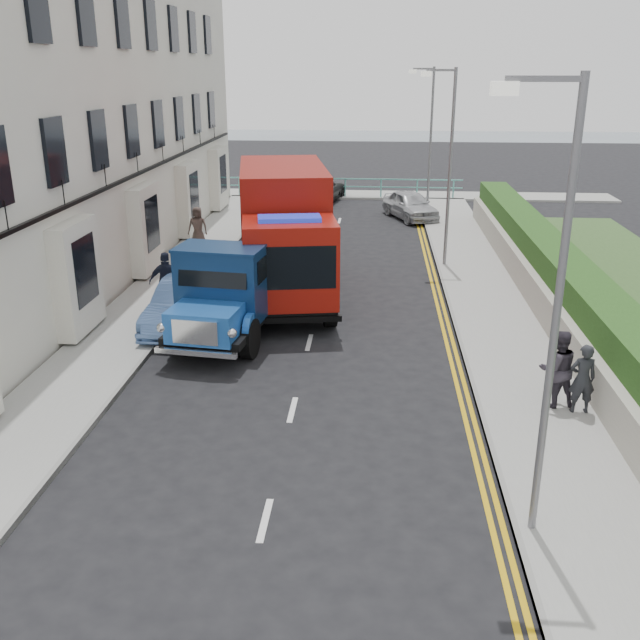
{
  "coord_description": "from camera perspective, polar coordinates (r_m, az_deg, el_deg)",
  "views": [
    {
      "loc": [
        1.67,
        -11.82,
        7.07
      ],
      "look_at": [
        0.45,
        3.93,
        1.4
      ],
      "focal_mm": 40.0,
      "sensor_mm": 36.0,
      "label": 1
    }
  ],
  "objects": [
    {
      "name": "red_lorry",
      "position": [
        22.75,
        -2.86,
        7.24
      ],
      "size": [
        3.89,
        8.05,
        4.04
      ],
      "rotation": [
        0.0,
        0.0,
        0.17
      ],
      "color": "black",
      "rests_on": "ground"
    },
    {
      "name": "sea_plane",
      "position": [
        72.19,
        3.16,
        14.09
      ],
      "size": [
        120.0,
        120.0,
        0.0
      ],
      "primitive_type": "plane",
      "color": "#4C5C68",
      "rests_on": "ground"
    },
    {
      "name": "lamp_far",
      "position": [
        36.04,
        8.67,
        14.63
      ],
      "size": [
        1.23,
        0.18,
        7.0
      ],
      "color": "slate",
      "rests_on": "ground"
    },
    {
      "name": "terrace_west",
      "position": [
        27.2,
        -20.91,
        18.74
      ],
      "size": [
        6.31,
        30.2,
        14.25
      ],
      "color": "beige",
      "rests_on": "ground"
    },
    {
      "name": "promenade",
      "position": [
        41.45,
        2.07,
        9.99
      ],
      "size": [
        30.0,
        2.5,
        0.12
      ],
      "primitive_type": "cube",
      "color": "gray",
      "rests_on": "ground"
    },
    {
      "name": "seafront_car_left",
      "position": [
        39.47,
        -0.07,
        10.37
      ],
      "size": [
        2.88,
        4.92,
        1.28
      ],
      "primitive_type": "imported",
      "rotation": [
        0.0,
        0.0,
        2.97
      ],
      "color": "black",
      "rests_on": "ground"
    },
    {
      "name": "garden_east",
      "position": [
        22.41,
        18.56,
        2.71
      ],
      "size": [
        1.45,
        28.0,
        1.75
      ],
      "color": "#B2AD9E",
      "rests_on": "ground"
    },
    {
      "name": "pedestrian_east_far",
      "position": [
        16.01,
        18.48,
        -3.7
      ],
      "size": [
        0.96,
        0.83,
        1.71
      ],
      "primitive_type": "imported",
      "rotation": [
        0.0,
        0.0,
        3.38
      ],
      "color": "#302B34",
      "rests_on": "pavement_east"
    },
    {
      "name": "pedestrian_east_near",
      "position": [
        15.92,
        20.26,
        -4.42
      ],
      "size": [
        0.58,
        0.4,
        1.53
      ],
      "primitive_type": "imported",
      "rotation": [
        0.0,
        0.0,
        3.2
      ],
      "color": "#222428",
      "rests_on": "pavement_east"
    },
    {
      "name": "seafront_car_right",
      "position": [
        35.18,
        7.23,
        9.12
      ],
      "size": [
        2.97,
        4.28,
        1.35
      ],
      "primitive_type": "imported",
      "rotation": [
        0.0,
        0.0,
        0.38
      ],
      "color": "#ADAFB2",
      "rests_on": "ground"
    },
    {
      "name": "pavement_west",
      "position": [
        23.02,
        -13.18,
        1.48
      ],
      "size": [
        2.4,
        38.0,
        0.12
      ],
      "primitive_type": "cube",
      "color": "gray",
      "rests_on": "ground"
    },
    {
      "name": "ground",
      "position": [
        13.87,
        -3.17,
        -10.92
      ],
      "size": [
        120.0,
        120.0,
        0.0
      ],
      "primitive_type": "plane",
      "color": "black",
      "rests_on": "ground"
    },
    {
      "name": "parked_car_rear",
      "position": [
        30.24,
        -3.84,
        7.44
      ],
      "size": [
        2.1,
        4.6,
        1.3
      ],
      "primitive_type": "imported",
      "rotation": [
        0.0,
        0.0,
        0.06
      ],
      "color": "#A7A6AB",
      "rests_on": "ground"
    },
    {
      "name": "seafront_railing",
      "position": [
        40.58,
        2.03,
        10.53
      ],
      "size": [
        13.0,
        0.08,
        1.11
      ],
      "color": "#59B2A5",
      "rests_on": "ground"
    },
    {
      "name": "lamp_near",
      "position": [
        10.59,
        17.93,
        1.9
      ],
      "size": [
        1.23,
        0.18,
        7.0
      ],
      "color": "slate",
      "rests_on": "ground"
    },
    {
      "name": "pedestrian_west_far",
      "position": [
        29.3,
        -9.76,
        7.36
      ],
      "size": [
        0.8,
        0.52,
        1.62
      ],
      "primitive_type": "imported",
      "rotation": [
        0.0,
        0.0,
        -0.01
      ],
      "color": "#3F332D",
      "rests_on": "pavement_west"
    },
    {
      "name": "parked_car_mid",
      "position": [
        20.56,
        -10.67,
        1.29
      ],
      "size": [
        1.7,
        4.22,
        1.36
      ],
      "primitive_type": "imported",
      "rotation": [
        0.0,
        0.0,
        -0.06
      ],
      "color": "#5072AC",
      "rests_on": "ground"
    },
    {
      "name": "parked_car_front",
      "position": [
        19.89,
        -8.22,
        1.03
      ],
      "size": [
        2.3,
        4.62,
        1.51
      ],
      "primitive_type": "imported",
      "rotation": [
        0.0,
        0.0,
        0.12
      ],
      "color": "black",
      "rests_on": "ground"
    },
    {
      "name": "lamp_mid",
      "position": [
        26.12,
        10.14,
        12.69
      ],
      "size": [
        1.23,
        0.18,
        7.0
      ],
      "color": "slate",
      "rests_on": "ground"
    },
    {
      "name": "pavement_east",
      "position": [
        22.27,
        13.57,
        0.82
      ],
      "size": [
        2.6,
        38.0,
        0.12
      ],
      "primitive_type": "cube",
      "color": "gray",
      "rests_on": "ground"
    },
    {
      "name": "bedford_lorry",
      "position": [
        19.06,
        -7.63,
        1.67
      ],
      "size": [
        2.87,
        5.79,
        2.64
      ],
      "rotation": [
        0.0,
        0.0,
        -0.13
      ],
      "color": "black",
      "rests_on": "ground"
    },
    {
      "name": "pedestrian_west_near",
      "position": [
        21.56,
        -12.14,
        2.99
      ],
      "size": [
        1.09,
        0.55,
        1.8
      ],
      "primitive_type": "imported",
      "rotation": [
        0.0,
        0.0,
        3.25
      ],
      "color": "black",
      "rests_on": "pavement_west"
    }
  ]
}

